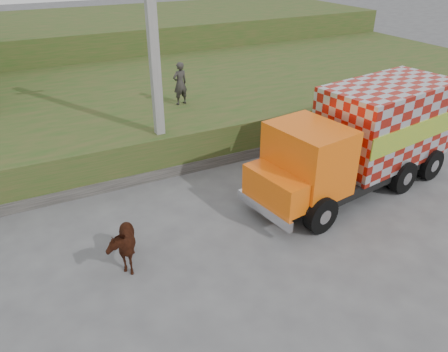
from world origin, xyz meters
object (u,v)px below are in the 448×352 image
pedestrian (180,83)px  cargo_truck (364,138)px  utility_pole (154,59)px  cow (121,243)px

pedestrian → cargo_truck: bearing=109.1°
utility_pole → cow: size_ratio=5.15×
cargo_truck → cow: 8.41m
utility_pole → pedestrian: utility_pole is taller
cargo_truck → cow: bearing=174.5°
cargo_truck → cow: (-8.33, -0.43, -1.09)m
pedestrian → utility_pole: bearing=43.5°
utility_pole → cow: 6.26m
cow → pedestrian: (4.56, 7.04, 1.71)m
cow → pedestrian: pedestrian is taller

